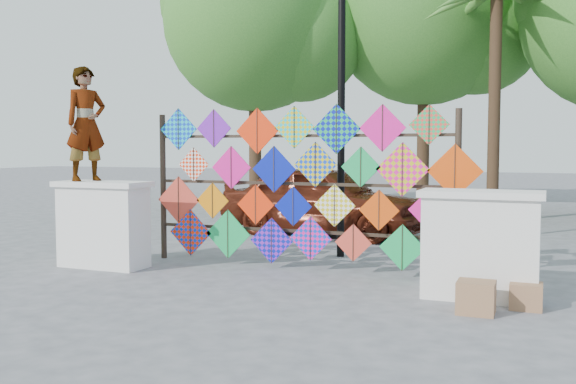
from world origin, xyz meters
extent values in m
plane|color=gray|center=(0.00, 0.00, 0.00)|extent=(80.00, 80.00, 0.00)
cube|color=white|center=(-2.70, -0.20, 0.60)|extent=(1.30, 0.55, 1.20)
cube|color=white|center=(-2.70, -0.20, 1.24)|extent=(1.40, 0.65, 0.08)
cube|color=white|center=(2.70, -0.20, 0.60)|extent=(1.30, 0.55, 1.20)
cube|color=white|center=(2.70, -0.20, 1.24)|extent=(1.40, 0.65, 0.08)
cylinder|color=#2E2319|center=(-2.30, 0.80, 1.15)|extent=(0.09, 0.09, 2.30)
cylinder|color=#2E2319|center=(2.30, 0.80, 1.15)|extent=(0.09, 0.09, 2.30)
cube|color=#2E2319|center=(0.00, 0.80, 0.55)|extent=(4.60, 0.04, 0.04)
cube|color=#2E2319|center=(0.00, 0.80, 1.25)|extent=(4.60, 0.04, 0.04)
cube|color=#2E2319|center=(0.00, 0.80, 1.95)|extent=(4.60, 0.04, 0.04)
cube|color=#0DC3D0|center=(-1.97, 0.74, 2.07)|extent=(0.65, 0.01, 0.65)
cube|color=#2E2319|center=(-1.97, 0.73, 2.07)|extent=(0.01, 0.01, 0.64)
cube|color=purple|center=(-1.34, 0.74, 2.07)|extent=(0.59, 0.01, 0.59)
cube|color=#2E2319|center=(-1.34, 0.73, 2.07)|extent=(0.01, 0.01, 0.58)
cube|color=#FF2E08|center=(-0.61, 0.74, 2.03)|extent=(0.69, 0.01, 0.69)
cube|color=#2E2319|center=(-0.61, 0.73, 2.03)|extent=(0.01, 0.01, 0.67)
cube|color=#0DC3D0|center=(-0.02, 0.74, 2.07)|extent=(0.62, 0.01, 0.62)
cube|color=#2E2319|center=(-0.02, 0.73, 2.07)|extent=(0.01, 0.01, 0.61)
cube|color=#14AA52|center=(0.62, 0.74, 2.04)|extent=(0.71, 0.01, 0.71)
cube|color=#2E2319|center=(0.62, 0.73, 2.04)|extent=(0.01, 0.01, 0.70)
cube|color=#F2168B|center=(1.29, 0.74, 2.05)|extent=(0.66, 0.01, 0.66)
cube|color=#2E2319|center=(1.29, 0.73, 2.05)|extent=(0.01, 0.01, 0.65)
cube|color=#14AA52|center=(1.92, 0.74, 2.09)|extent=(0.55, 0.01, 0.55)
cube|color=#2E2319|center=(1.92, 0.73, 2.09)|extent=(0.01, 0.01, 0.54)
cube|color=#FF2E08|center=(-1.67, 0.70, 1.52)|extent=(0.53, 0.01, 0.53)
cube|color=#2E2319|center=(-1.67, 0.69, 1.52)|extent=(0.01, 0.01, 0.52)
cube|color=#F2168B|center=(-1.02, 0.70, 1.48)|extent=(0.65, 0.01, 0.65)
cube|color=#2E2319|center=(-1.02, 0.69, 1.48)|extent=(0.01, 0.01, 0.64)
cube|color=#0716A8|center=(-0.32, 0.70, 1.46)|extent=(0.69, 0.01, 0.69)
cube|color=#2E2319|center=(-0.32, 0.69, 1.46)|extent=(0.01, 0.01, 0.68)
cube|color=#0939D0|center=(0.32, 0.70, 1.54)|extent=(0.65, 0.01, 0.65)
cube|color=#2E2319|center=(0.32, 0.69, 1.54)|extent=(0.01, 0.01, 0.64)
cube|color=#14AA52|center=(0.99, 0.70, 1.51)|extent=(0.57, 0.01, 0.57)
cube|color=#2E2319|center=(0.99, 0.69, 1.51)|extent=(0.01, 0.01, 0.56)
cube|color=#F2168B|center=(1.58, 0.70, 1.48)|extent=(0.74, 0.01, 0.74)
cube|color=#2E2319|center=(1.58, 0.69, 1.48)|extent=(0.01, 0.01, 0.73)
cube|color=#E5460A|center=(2.27, 0.70, 1.47)|extent=(0.73, 0.01, 0.73)
cube|color=#2E2319|center=(2.27, 0.69, 1.47)|extent=(0.01, 0.01, 0.72)
cube|color=#D9412F|center=(-1.93, 0.66, 0.96)|extent=(0.74, 0.01, 0.74)
cube|color=#2E2319|center=(-1.93, 0.65, 0.96)|extent=(0.01, 0.01, 0.73)
cube|color=orange|center=(-1.33, 0.66, 0.97)|extent=(0.55, 0.01, 0.55)
cube|color=#2E2319|center=(-1.33, 0.65, 0.97)|extent=(0.01, 0.01, 0.54)
cube|color=#FF2E08|center=(-0.60, 0.66, 0.93)|extent=(0.60, 0.01, 0.60)
cube|color=#2E2319|center=(-0.60, 0.65, 0.93)|extent=(0.01, 0.01, 0.59)
cube|color=#0716A8|center=(0.00, 0.66, 0.93)|extent=(0.58, 0.01, 0.58)
cube|color=#2E2319|center=(0.00, 0.65, 0.93)|extent=(0.01, 0.01, 0.57)
cube|color=white|center=(0.63, 0.66, 0.96)|extent=(0.61, 0.01, 0.61)
cube|color=#2E2319|center=(0.63, 0.65, 0.96)|extent=(0.01, 0.01, 0.60)
cube|color=#E5460A|center=(1.27, 0.66, 0.92)|extent=(0.57, 0.01, 0.57)
cube|color=#2E2319|center=(1.27, 0.65, 0.92)|extent=(0.01, 0.01, 0.56)
cube|color=#F2168B|center=(1.98, 0.66, 0.94)|extent=(0.62, 0.01, 0.62)
cube|color=#2E2319|center=(1.98, 0.65, 0.94)|extent=(0.01, 0.01, 0.61)
cube|color=#0939D0|center=(-1.70, 0.62, 0.47)|extent=(0.73, 0.01, 0.73)
cube|color=#2E2319|center=(-1.70, 0.61, 0.47)|extent=(0.01, 0.01, 0.71)
cube|color=#14AA52|center=(-1.05, 0.62, 0.47)|extent=(0.74, 0.01, 0.74)
cube|color=#2E2319|center=(-1.05, 0.61, 0.47)|extent=(0.01, 0.01, 0.73)
cube|color=purple|center=(-0.33, 0.62, 0.41)|extent=(0.68, 0.01, 0.68)
cube|color=#2E2319|center=(-0.33, 0.61, 0.41)|extent=(0.01, 0.01, 0.67)
cube|color=#0939D0|center=(0.28, 0.62, 0.48)|extent=(0.64, 0.01, 0.64)
cube|color=#2E2319|center=(0.28, 0.61, 0.48)|extent=(0.01, 0.01, 0.63)
cube|color=#D9412F|center=(0.92, 0.62, 0.45)|extent=(0.53, 0.01, 0.53)
cube|color=#2E2319|center=(0.92, 0.61, 0.45)|extent=(0.01, 0.01, 0.52)
cube|color=#14AA52|center=(1.61, 0.62, 0.42)|extent=(0.64, 0.01, 0.64)
cube|color=#2E2319|center=(1.61, 0.61, 0.42)|extent=(0.01, 0.01, 0.63)
cube|color=white|center=(2.27, 0.62, 0.44)|extent=(0.74, 0.01, 0.74)
cube|color=#2E2319|center=(2.27, 0.61, 0.44)|extent=(0.01, 0.01, 0.73)
cylinder|color=#42291C|center=(-4.50, 9.00, 1.93)|extent=(0.36, 0.36, 3.85)
sphere|color=#2E6921|center=(-4.50, 9.00, 5.41)|extent=(5.20, 5.20, 5.20)
sphere|color=#2E6921|center=(-3.20, 9.30, 4.89)|extent=(3.64, 3.64, 3.64)
sphere|color=#2E6921|center=(-5.54, 8.80, 5.93)|extent=(3.38, 3.38, 3.38)
cylinder|color=#42291C|center=(0.00, 11.00, 2.06)|extent=(0.36, 0.36, 4.12)
sphere|color=#2E6921|center=(0.00, 11.00, 5.80)|extent=(5.60, 5.60, 5.60)
sphere|color=#2E6921|center=(1.40, 11.30, 5.25)|extent=(3.92, 3.92, 3.92)
cylinder|color=#42291C|center=(2.20, 8.00, 2.75)|extent=(0.28, 0.28, 5.50)
cone|color=#2D7B29|center=(2.84, 8.64, 5.25)|extent=(1.60, 1.60, 1.16)
cone|color=#2D7B29|center=(2.20, 8.90, 5.25)|extent=(0.44, 1.82, 1.16)
cone|color=#2D7B29|center=(1.56, 8.64, 5.25)|extent=(1.60, 1.60, 1.16)
cone|color=#2D7B29|center=(1.30, 8.00, 5.25)|extent=(1.82, 0.44, 1.16)
imported|color=#99999E|center=(-2.98, -0.20, 2.13)|extent=(0.63, 0.73, 1.70)
imported|color=#4E1A0D|center=(-0.83, 4.41, 0.72)|extent=(4.39, 2.16, 1.44)
cylinder|color=black|center=(0.30, 2.00, 2.10)|extent=(0.12, 0.12, 4.20)
cube|color=#A67650|center=(2.73, -0.90, 0.18)|extent=(0.39, 0.35, 0.35)
cube|color=#A67650|center=(3.22, -0.50, 0.14)|extent=(0.34, 0.32, 0.29)
camera|label=1|loc=(3.41, -7.94, 1.78)|focal=40.00mm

